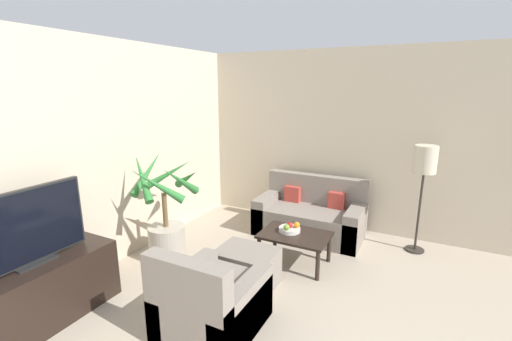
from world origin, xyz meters
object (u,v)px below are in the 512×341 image
object	(u,v)px
apple_green	(287,227)
sofa_loveseat	(310,216)
potted_palm	(166,224)
orange_fruit	(297,225)
apple_red	(290,225)
coffee_table	(295,238)
fruit_bowl	(290,229)
television	(28,227)
armchair	(211,304)
tv_console	(39,293)
ottoman	(247,267)
floor_lamp	(425,165)

from	to	relation	value
apple_green	sofa_loveseat	bearing A→B (deg)	91.11
potted_palm	orange_fruit	world-z (taller)	potted_palm
orange_fruit	apple_red	bearing A→B (deg)	-151.00
coffee_table	fruit_bowl	distance (m)	0.13
television	armchair	distance (m)	1.74
sofa_loveseat	potted_palm	bearing A→B (deg)	-130.53
orange_fruit	coffee_table	bearing A→B (deg)	-84.34
potted_palm	fruit_bowl	bearing A→B (deg)	26.30
tv_console	television	size ratio (longest dim) A/B	1.34
coffee_table	fruit_bowl	bearing A→B (deg)	154.52
coffee_table	apple_green	size ratio (longest dim) A/B	11.22
tv_console	ottoman	bearing A→B (deg)	45.24
apple_red	armchair	world-z (taller)	armchair
floor_lamp	apple_red	world-z (taller)	floor_lamp
sofa_loveseat	ottoman	world-z (taller)	sofa_loveseat
television	potted_palm	xyz separation A→B (m)	(0.24, 1.46, -0.47)
potted_palm	apple_red	bearing A→B (deg)	26.21
television	apple_green	size ratio (longest dim) A/B	13.59
floor_lamp	apple_red	size ratio (longest dim) A/B	19.80
sofa_loveseat	fruit_bowl	distance (m)	0.92
tv_console	sofa_loveseat	distance (m)	3.44
apple_green	orange_fruit	world-z (taller)	same
potted_palm	orange_fruit	size ratio (longest dim) A/B	18.81
coffee_table	apple_green	world-z (taller)	apple_green
fruit_bowl	sofa_loveseat	bearing A→B (deg)	91.48
coffee_table	apple_green	bearing A→B (deg)	-152.44
coffee_table	ottoman	distance (m)	0.76
potted_palm	sofa_loveseat	bearing A→B (deg)	49.47
television	sofa_loveseat	bearing A→B (deg)	62.30
orange_fruit	ottoman	distance (m)	0.86
potted_palm	coffee_table	size ratio (longest dim) A/B	1.67
tv_console	orange_fruit	world-z (taller)	tv_console
floor_lamp	apple_green	xyz separation A→B (m)	(-1.42, -1.11, -0.70)
television	orange_fruit	distance (m)	2.80
floor_lamp	tv_console	bearing A→B (deg)	-133.90
tv_console	ottoman	distance (m)	2.00
floor_lamp	coffee_table	bearing A→B (deg)	-141.37
floor_lamp	armchair	distance (m)	3.12
fruit_bowl	apple_red	xyz separation A→B (m)	(0.00, -0.00, 0.06)
apple_red	coffee_table	bearing A→B (deg)	-25.14
apple_red	orange_fruit	size ratio (longest dim) A/B	0.98
potted_palm	floor_lamp	size ratio (longest dim) A/B	0.97
floor_lamp	sofa_loveseat	bearing A→B (deg)	-175.44
fruit_bowl	apple_green	size ratio (longest dim) A/B	3.62
fruit_bowl	apple_red	bearing A→B (deg)	-36.52
potted_palm	armchair	bearing A→B (deg)	-34.30
fruit_bowl	armchair	bearing A→B (deg)	-95.37
potted_palm	armchair	xyz separation A→B (m)	(1.24, -0.84, -0.21)
apple_green	orange_fruit	bearing A→B (deg)	57.37
tv_console	fruit_bowl	distance (m)	2.69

